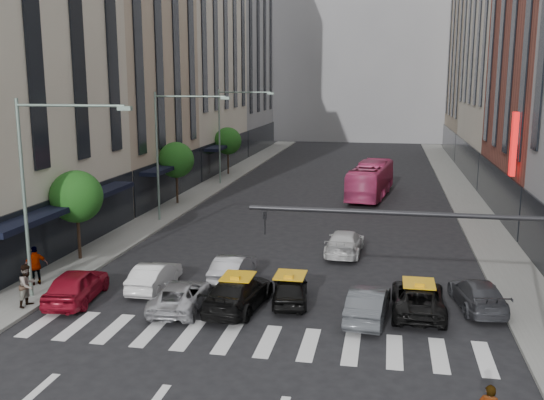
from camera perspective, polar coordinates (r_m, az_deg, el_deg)
The scene contains 30 objects.
ground at distance 22.79m, azimuth -2.68°, elevation -14.55°, with size 160.00×160.00×0.00m, color black.
sidewalk_left at distance 53.48m, azimuth -7.15°, elevation 0.48°, with size 3.00×96.00×0.15m, color slate.
sidewalk_right at distance 51.33m, azimuth 18.08°, elevation -0.43°, with size 3.00×96.00×0.15m, color slate.
building_left_b at distance 52.75m, azimuth -14.00°, elevation 13.12°, with size 8.00×16.00×24.00m, color tan.
building_left_c at distance 69.96m, azimuth -7.79°, elevation 17.70°, with size 8.00×20.00×36.00m, color beige.
building_left_d at distance 87.88m, azimuth -3.67°, elevation 14.45°, with size 8.00×18.00×30.00m, color gray.
building_right_d at distance 85.91m, azimuth 19.52°, elevation 13.26°, with size 8.00×18.00×28.00m, color tan.
building_far at distance 105.38m, azimuth 8.51°, elevation 15.43°, with size 30.00×10.00×36.00m, color gray.
tree_near at distance 34.85m, azimuth -17.93°, elevation 0.30°, with size 2.88×2.88×4.95m.
tree_mid at distance 49.28m, azimuth -9.01°, elevation 3.74°, with size 2.88×2.88×4.95m.
tree_far at distance 64.46m, azimuth -4.18°, elevation 5.56°, with size 2.88×2.88×4.95m.
streetlamp_near at distance 28.50m, azimuth -20.85°, elevation 2.40°, with size 5.38×0.25×9.00m.
streetlamp_mid at distance 42.84m, azimuth -9.61°, elevation 5.66°, with size 5.38×0.25×9.00m.
streetlamp_far at distance 58.05m, azimuth -4.07°, elevation 7.18°, with size 5.38×0.25×9.00m.
traffic_signal at distance 19.90m, azimuth 18.64°, elevation -5.20°, with size 10.10×0.20×6.00m.
liberty_sign at distance 40.87m, azimuth 21.80°, elevation 4.90°, with size 0.30×0.70×4.00m.
car_red at distance 29.14m, azimuth -17.91°, elevation -7.64°, with size 1.81×4.50×1.53m, color maroon.
car_white_front at distance 29.88m, azimuth -11.01°, elevation -7.04°, with size 1.40×4.01×1.32m, color silver.
car_silver at distance 27.21m, azimuth -8.59°, elevation -8.89°, with size 2.04×4.43×1.23m, color #A8A9AE.
taxi_left at distance 26.95m, azimuth -3.20°, elevation -8.71°, with size 2.05×5.05×1.46m, color black.
taxi_center at distance 27.57m, azimuth 1.73°, elevation -8.41°, with size 1.54×3.83×1.31m, color black.
car_grey_mid at distance 26.05m, azimuth 9.02°, elevation -9.61°, with size 1.49×4.28×1.41m, color #3F4347.
taxi_right at distance 27.19m, azimuth 13.59°, elevation -8.99°, with size 2.21×4.79×1.33m, color black.
car_grey_curb at distance 28.45m, azimuth 18.79°, elevation -8.39°, with size 1.83×4.50×1.30m, color #37383E.
car_row2_left at distance 30.50m, azimuth -3.69°, elevation -6.42°, with size 1.46×4.18×1.38m, color #A4A4A9.
car_row2_right at distance 35.36m, azimuth 6.85°, elevation -3.98°, with size 1.96×4.83×1.40m, color silver.
bus at distance 52.95m, azimuth 9.28°, elevation 1.87°, with size 2.50×10.69×2.98m, color #CD3C72.
rider at distance 18.06m, azimuth 19.86°, elevation -16.68°, with size 0.59×0.39×1.61m, color gray.
pedestrian_near at distance 28.80m, azimuth -22.02°, elevation -7.45°, with size 0.92×0.72×1.90m, color gray.
pedestrian_far at distance 31.59m, azimuth -21.35°, elevation -5.76°, with size 1.12×0.47×1.91m, color gray.
Camera 1 is at (4.89, -19.95, 9.87)m, focal length 40.00 mm.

